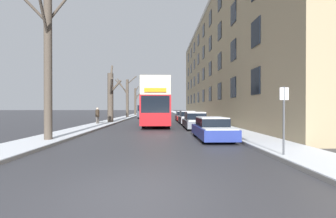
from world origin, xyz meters
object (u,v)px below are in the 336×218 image
parked_car_3 (183,116)px  pedestrian_left_sidewalk (97,115)px  double_decker_bus (157,101)px  oncoming_van (144,111)px  bare_tree_left_0 (48,59)px  bare_tree_left_1 (111,96)px  parked_car_1 (195,121)px  bare_tree_left_3 (136,101)px  parked_car_2 (187,118)px  parked_car_0 (212,129)px  street_sign_post (284,118)px  bare_tree_left_2 (127,97)px

parked_car_3 → pedestrian_left_sidewalk: (-9.61, -6.93, 0.38)m
double_decker_bus → oncoming_van: size_ratio=2.02×
bare_tree_left_0 → oncoming_van: bare_tree_left_0 is taller
bare_tree_left_1 → parked_car_1: bare_tree_left_1 is taller
bare_tree_left_3 → double_decker_bus: (5.54, -29.41, -0.91)m
parked_car_2 → bare_tree_left_1: bearing=172.3°
bare_tree_left_0 → bare_tree_left_1: (0.03, 14.32, -1.20)m
bare_tree_left_1 → pedestrian_left_sidewalk: size_ratio=3.80×
bare_tree_left_3 → parked_car_0: (8.95, -39.85, -2.82)m
double_decker_bus → parked_car_2: double_decker_bus is taller
bare_tree_left_0 → parked_car_1: bearing=40.0°
parked_car_3 → oncoming_van: size_ratio=0.81×
oncoming_van → bare_tree_left_0: bearing=-96.2°
parked_car_2 → parked_car_3: bearing=90.0°
bare_tree_left_0 → street_sign_post: 11.40m
parked_car_0 → street_sign_post: size_ratio=1.73×
bare_tree_left_0 → bare_tree_left_2: (-0.11, 27.48, -0.64)m
oncoming_van → pedestrian_left_sidewalk: (-3.72, -15.57, -0.23)m
bare_tree_left_1 → parked_car_3: bare_tree_left_1 is taller
bare_tree_left_1 → parked_car_2: 9.23m
bare_tree_left_0 → double_decker_bus: bearing=64.4°
parked_car_3 → street_sign_post: bearing=-86.5°
parked_car_0 → pedestrian_left_sidewalk: size_ratio=2.43×
parked_car_0 → street_sign_post: (1.39, -5.01, 0.87)m
bare_tree_left_3 → parked_car_1: (8.95, -33.32, -2.75)m
parked_car_1 → parked_car_2: bearing=90.0°
bare_tree_left_2 → pedestrian_left_sidewalk: bearing=-92.4°
double_decker_bus → street_sign_post: size_ratio=4.18×
parked_car_1 → pedestrian_left_sidewalk: bearing=155.8°
bare_tree_left_0 → oncoming_van: bearing=83.8°
bare_tree_left_0 → oncoming_van: 27.64m
parked_car_2 → parked_car_1: bearing=-90.0°
pedestrian_left_sidewalk → street_sign_post: size_ratio=0.71×
parked_car_1 → parked_car_2: size_ratio=1.01×
street_sign_post → bare_tree_left_0: bearing=158.0°
bare_tree_left_0 → bare_tree_left_1: bearing=89.9°
bare_tree_left_1 → pedestrian_left_sidewalk: bare_tree_left_1 is taller
bare_tree_left_3 → parked_car_3: size_ratio=1.61×
bare_tree_left_3 → street_sign_post: 46.08m
bare_tree_left_3 → parked_car_1: size_ratio=1.53×
double_decker_bus → parked_car_1: bearing=-49.0°
oncoming_van → street_sign_post: street_sign_post is taller
double_decker_bus → pedestrian_left_sidewalk: double_decker_bus is taller
double_decker_bus → parked_car_0: size_ratio=2.41×
oncoming_van → pedestrian_left_sidewalk: bearing=-103.4°
bare_tree_left_0 → parked_car_0: 9.64m
bare_tree_left_1 → parked_car_0: (8.81, -13.43, -2.55)m
bare_tree_left_0 → parked_car_2: (8.84, 13.13, -3.68)m
bare_tree_left_0 → double_decker_bus: bare_tree_left_0 is taller
bare_tree_left_0 → bare_tree_left_2: 27.49m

